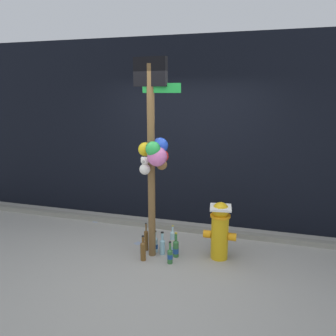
% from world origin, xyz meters
% --- Properties ---
extents(ground_plane, '(14.00, 14.00, 0.00)m').
position_xyz_m(ground_plane, '(0.00, 0.00, 0.00)').
color(ground_plane, '#9E9B93').
extents(building_wall, '(10.00, 0.20, 3.14)m').
position_xyz_m(building_wall, '(0.00, 1.71, 1.57)').
color(building_wall, black).
rests_on(building_wall, ground_plane).
extents(curb_strip, '(8.00, 0.12, 0.08)m').
position_xyz_m(curb_strip, '(0.00, 1.21, 0.04)').
color(curb_strip, gray).
rests_on(curb_strip, ground_plane).
extents(memorial_post, '(0.62, 0.52, 2.67)m').
position_xyz_m(memorial_post, '(-0.12, 0.25, 1.56)').
color(memorial_post, brown).
rests_on(memorial_post, ground_plane).
extents(fire_hydrant, '(0.45, 0.32, 0.80)m').
position_xyz_m(fire_hydrant, '(0.75, 0.44, 0.42)').
color(fire_hydrant, gold).
rests_on(fire_hydrant, ground_plane).
extents(bottle_0, '(0.07, 0.07, 0.36)m').
position_xyz_m(bottle_0, '(-0.23, 0.08, 0.15)').
color(bottle_0, brown).
rests_on(bottle_0, ground_plane).
extents(bottle_1, '(0.07, 0.07, 0.33)m').
position_xyz_m(bottle_1, '(-0.03, 0.32, 0.13)').
color(bottle_1, '#93CCE0').
rests_on(bottle_1, ground_plane).
extents(bottle_2, '(0.07, 0.07, 0.31)m').
position_xyz_m(bottle_2, '(0.14, 0.10, 0.11)').
color(bottle_2, '#337038').
rests_on(bottle_2, ground_plane).
extents(bottle_3, '(0.08, 0.08, 0.40)m').
position_xyz_m(bottle_3, '(0.09, 0.45, 0.16)').
color(bottle_3, '#B2DBEA').
rests_on(bottle_3, ground_plane).
extents(bottle_4, '(0.06, 0.06, 0.42)m').
position_xyz_m(bottle_4, '(-0.29, 0.38, 0.16)').
color(bottle_4, brown).
rests_on(bottle_4, ground_plane).
extents(bottle_5, '(0.07, 0.07, 0.32)m').
position_xyz_m(bottle_5, '(-0.15, 0.37, 0.12)').
color(bottle_5, '#B2DBEA').
rests_on(bottle_5, ground_plane).
extents(bottle_6, '(0.08, 0.08, 0.36)m').
position_xyz_m(bottle_6, '(0.17, 0.31, 0.13)').
color(bottle_6, '#337038').
rests_on(bottle_6, ground_plane).
extents(litter_0, '(0.09, 0.09, 0.01)m').
position_xyz_m(litter_0, '(-1.04, 1.20, 0.00)').
color(litter_0, tan).
rests_on(litter_0, ground_plane).
extents(litter_1, '(0.09, 0.09, 0.01)m').
position_xyz_m(litter_1, '(0.64, 0.93, 0.00)').
color(litter_1, silver).
rests_on(litter_1, ground_plane).
extents(litter_2, '(0.13, 0.13, 0.01)m').
position_xyz_m(litter_2, '(-0.49, 0.54, 0.00)').
color(litter_2, '#8C99B2').
rests_on(litter_2, ground_plane).
extents(litter_3, '(0.09, 0.08, 0.01)m').
position_xyz_m(litter_3, '(-1.53, 1.16, 0.00)').
color(litter_3, '#8C99B2').
rests_on(litter_3, ground_plane).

